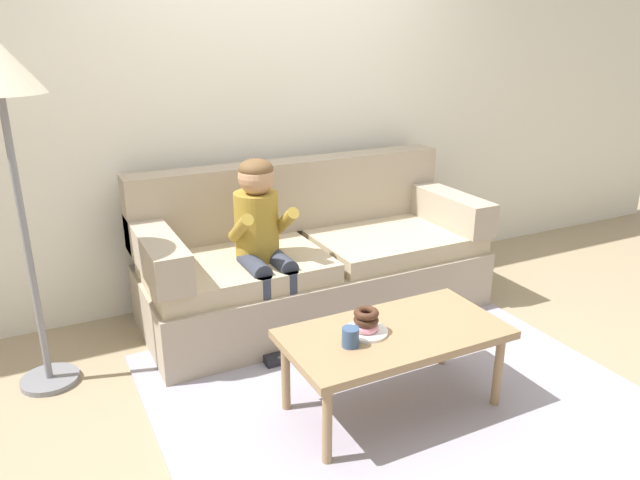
{
  "coord_description": "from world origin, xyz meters",
  "views": [
    {
      "loc": [
        -1.55,
        -2.45,
        1.81
      ],
      "look_at": [
        -0.09,
        0.45,
        0.65
      ],
      "focal_mm": 33.8,
      "sensor_mm": 36.0,
      "label": 1
    }
  ],
  "objects_px": {
    "couch": "(312,262)",
    "toy_controller": "(474,339)",
    "coffee_table": "(394,339)",
    "mug": "(350,337)",
    "floor_lamp": "(0,93)",
    "person_child": "(262,234)",
    "donut": "(366,327)"
  },
  "relations": [
    {
      "from": "person_child",
      "to": "donut",
      "type": "bearing_deg",
      "value": -80.41
    },
    {
      "from": "donut",
      "to": "mug",
      "type": "bearing_deg",
      "value": -149.61
    },
    {
      "from": "mug",
      "to": "floor_lamp",
      "type": "relative_size",
      "value": 0.05
    },
    {
      "from": "couch",
      "to": "donut",
      "type": "distance_m",
      "value": 1.17
    },
    {
      "from": "coffee_table",
      "to": "mug",
      "type": "height_order",
      "value": "mug"
    },
    {
      "from": "couch",
      "to": "toy_controller",
      "type": "height_order",
      "value": "couch"
    },
    {
      "from": "coffee_table",
      "to": "floor_lamp",
      "type": "bearing_deg",
      "value": 145.91
    },
    {
      "from": "couch",
      "to": "toy_controller",
      "type": "bearing_deg",
      "value": -51.85
    },
    {
      "from": "coffee_table",
      "to": "donut",
      "type": "height_order",
      "value": "donut"
    },
    {
      "from": "couch",
      "to": "toy_controller",
      "type": "xyz_separation_m",
      "value": [
        0.67,
        -0.85,
        -0.32
      ]
    },
    {
      "from": "coffee_table",
      "to": "couch",
      "type": "bearing_deg",
      "value": 83.37
    },
    {
      "from": "toy_controller",
      "to": "mug",
      "type": "bearing_deg",
      "value": -143.59
    },
    {
      "from": "couch",
      "to": "mug",
      "type": "relative_size",
      "value": 24.55
    },
    {
      "from": "donut",
      "to": "toy_controller",
      "type": "bearing_deg",
      "value": 16.75
    },
    {
      "from": "person_child",
      "to": "toy_controller",
      "type": "xyz_separation_m",
      "value": [
        1.09,
        -0.64,
        -0.65
      ]
    },
    {
      "from": "couch",
      "to": "toy_controller",
      "type": "relative_size",
      "value": 9.78
    },
    {
      "from": "donut",
      "to": "mug",
      "type": "height_order",
      "value": "mug"
    },
    {
      "from": "floor_lamp",
      "to": "mug",
      "type": "bearing_deg",
      "value": -40.21
    },
    {
      "from": "mug",
      "to": "toy_controller",
      "type": "xyz_separation_m",
      "value": [
        1.06,
        0.36,
        -0.45
      ]
    },
    {
      "from": "coffee_table",
      "to": "person_child",
      "type": "bearing_deg",
      "value": 106.81
    },
    {
      "from": "coffee_table",
      "to": "toy_controller",
      "type": "height_order",
      "value": "coffee_table"
    },
    {
      "from": "mug",
      "to": "person_child",
      "type": "bearing_deg",
      "value": 91.68
    },
    {
      "from": "couch",
      "to": "person_child",
      "type": "distance_m",
      "value": 0.58
    },
    {
      "from": "mug",
      "to": "floor_lamp",
      "type": "distance_m",
      "value": 1.94
    },
    {
      "from": "couch",
      "to": "donut",
      "type": "relative_size",
      "value": 18.41
    },
    {
      "from": "person_child",
      "to": "mug",
      "type": "xyz_separation_m",
      "value": [
        0.03,
        -1.0,
        -0.19
      ]
    },
    {
      "from": "coffee_table",
      "to": "person_child",
      "type": "distance_m",
      "value": 1.04
    },
    {
      "from": "person_child",
      "to": "mug",
      "type": "relative_size",
      "value": 12.24
    },
    {
      "from": "couch",
      "to": "toy_controller",
      "type": "distance_m",
      "value": 1.13
    },
    {
      "from": "toy_controller",
      "to": "floor_lamp",
      "type": "relative_size",
      "value": 0.13
    },
    {
      "from": "toy_controller",
      "to": "floor_lamp",
      "type": "height_order",
      "value": "floor_lamp"
    },
    {
      "from": "person_child",
      "to": "floor_lamp",
      "type": "height_order",
      "value": "floor_lamp"
    }
  ]
}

